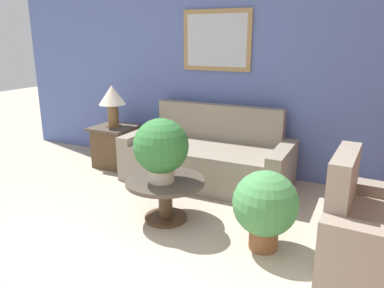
% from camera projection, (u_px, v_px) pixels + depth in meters
% --- Properties ---
extents(wall_back, '(7.24, 0.09, 2.60)m').
position_uv_depth(wall_back, '(229.00, 77.00, 5.06)').
color(wall_back, '#5166A8').
rests_on(wall_back, ground_plane).
extents(couch_main, '(2.13, 0.96, 0.96)m').
position_uv_depth(couch_main, '(208.00, 158.00, 4.87)').
color(couch_main, gray).
rests_on(couch_main, ground_plane).
extents(coffee_table, '(0.81, 0.81, 0.44)m').
position_uv_depth(coffee_table, '(165.00, 190.00, 3.83)').
color(coffee_table, '#4C3823').
rests_on(coffee_table, ground_plane).
extents(side_table, '(0.58, 0.58, 0.59)m').
position_uv_depth(side_table, '(115.00, 146.00, 5.47)').
color(side_table, '#4C3823').
rests_on(side_table, ground_plane).
extents(table_lamp, '(0.38, 0.38, 0.59)m').
position_uv_depth(table_lamp, '(112.00, 99.00, 5.28)').
color(table_lamp, brown).
rests_on(table_lamp, side_table).
extents(potted_plant_on_table, '(0.55, 0.55, 0.64)m').
position_uv_depth(potted_plant_on_table, '(161.00, 148.00, 3.65)').
color(potted_plant_on_table, beige).
rests_on(potted_plant_on_table, coffee_table).
extents(potted_plant_floor, '(0.58, 0.58, 0.73)m').
position_uv_depth(potted_plant_floor, '(265.00, 206.00, 3.26)').
color(potted_plant_floor, brown).
rests_on(potted_plant_floor, ground_plane).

